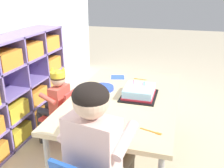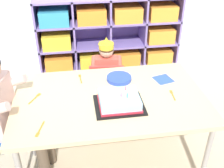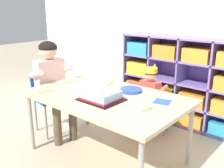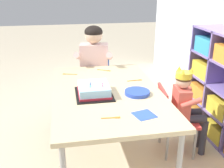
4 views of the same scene
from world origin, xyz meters
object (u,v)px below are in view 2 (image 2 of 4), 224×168
object	(u,v)px
classroom_chair_blue	(107,85)
child_with_crown	(107,67)
adult_helper_seated	(5,105)
paper_plate_stack	(119,78)
fork_near_child_seat	(35,98)
birthday_cake_on_tray	(119,101)
fork_by_napkin	(172,94)
fork_scattered_mid_table	(80,78)
fork_near_cake_tray	(40,130)
activity_table	(110,101)

from	to	relation	value
classroom_chair_blue	child_with_crown	distance (m)	0.17
classroom_chair_blue	adult_helper_seated	bearing A→B (deg)	44.48
paper_plate_stack	fork_near_child_seat	bearing A→B (deg)	-166.15
child_with_crown	birthday_cake_on_tray	bearing A→B (deg)	96.68
child_with_crown	fork_by_napkin	bearing A→B (deg)	126.87
adult_helper_seated	paper_plate_stack	distance (m)	0.89
paper_plate_stack	fork_scattered_mid_table	xyz separation A→B (m)	(-0.31, 0.07, -0.01)
fork_near_cake_tray	fork_scattered_mid_table	bearing A→B (deg)	-9.81
classroom_chair_blue	fork_near_cake_tray	bearing A→B (deg)	65.88
activity_table	fork_scattered_mid_table	size ratio (longest dim) A/B	10.14
activity_table	birthday_cake_on_tray	distance (m)	0.15
fork_by_napkin	fork_near_cake_tray	world-z (taller)	same
birthday_cake_on_tray	fork_by_napkin	xyz separation A→B (m)	(0.42, 0.07, -0.03)
classroom_chair_blue	fork_near_cake_tray	xyz separation A→B (m)	(-0.54, -0.87, 0.26)
adult_helper_seated	fork_scattered_mid_table	size ratio (longest dim) A/B	7.41
classroom_chair_blue	fork_by_napkin	world-z (taller)	same
activity_table	classroom_chair_blue	world-z (taller)	classroom_chair_blue
paper_plate_stack	fork_near_cake_tray	size ratio (longest dim) A/B	1.40
fork_by_napkin	fork_scattered_mid_table	size ratio (longest dim) A/B	0.93
activity_table	birthday_cake_on_tray	bearing A→B (deg)	-66.62
birthday_cake_on_tray	paper_plate_stack	world-z (taller)	birthday_cake_on_tray
activity_table	birthday_cake_on_tray	world-z (taller)	birthday_cake_on_tray
fork_by_napkin	fork_near_child_seat	xyz separation A→B (m)	(-1.02, 0.11, -0.00)
classroom_chair_blue	child_with_crown	world-z (taller)	child_with_crown
paper_plate_stack	fork_near_child_seat	distance (m)	0.68
classroom_chair_blue	birthday_cake_on_tray	world-z (taller)	birthday_cake_on_tray
classroom_chair_blue	child_with_crown	xyz separation A→B (m)	(0.01, 0.11, 0.13)
fork_by_napkin	fork_near_cake_tray	xyz separation A→B (m)	(-0.96, -0.26, -0.00)
activity_table	fork_by_napkin	distance (m)	0.47
classroom_chair_blue	fork_near_cake_tray	size ratio (longest dim) A/B	4.31
child_with_crown	paper_plate_stack	distance (m)	0.48
activity_table	child_with_crown	bearing A→B (deg)	84.53
fork_near_child_seat	paper_plate_stack	bearing A→B (deg)	133.62
activity_table	fork_scattered_mid_table	xyz separation A→B (m)	(-0.20, 0.30, 0.04)
fork_near_child_seat	classroom_chair_blue	bearing A→B (deg)	160.06
adult_helper_seated	fork_near_cake_tray	bearing A→B (deg)	-125.82
birthday_cake_on_tray	fork_scattered_mid_table	size ratio (longest dim) A/B	2.50
paper_plate_stack	fork_near_child_seat	size ratio (longest dim) A/B	1.51
child_with_crown	birthday_cake_on_tray	distance (m)	0.81
child_with_crown	classroom_chair_blue	bearing A→B (deg)	90.72
child_with_crown	fork_near_cake_tray	bearing A→B (deg)	68.19
adult_helper_seated	fork_scattered_mid_table	world-z (taller)	adult_helper_seated
activity_table	child_with_crown	distance (m)	0.69
child_with_crown	activity_table	bearing A→B (deg)	92.31
child_with_crown	paper_plate_stack	bearing A→B (deg)	103.19
classroom_chair_blue	fork_near_cake_tray	distance (m)	1.06
classroom_chair_blue	paper_plate_stack	world-z (taller)	paper_plate_stack
fork_by_napkin	paper_plate_stack	bearing A→B (deg)	-123.17
activity_table	paper_plate_stack	bearing A→B (deg)	64.59
birthday_cake_on_tray	paper_plate_stack	size ratio (longest dim) A/B	1.74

